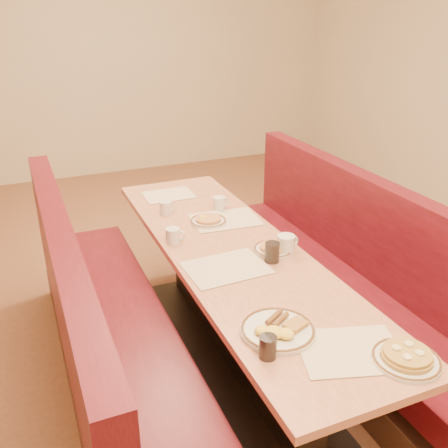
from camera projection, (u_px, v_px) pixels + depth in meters
name	position (u px, v px, depth m)	size (l,w,h in m)	color
ground	(233.00, 360.00, 3.03)	(8.00, 8.00, 0.00)	#9E6647
room_envelope	(236.00, 17.00, 2.25)	(6.04, 8.04, 2.82)	beige
diner_table	(234.00, 308.00, 2.88)	(0.70, 2.50, 0.75)	black
booth_left	(107.00, 341.00, 2.62)	(0.55, 2.50, 1.05)	#4C3326
booth_right	(339.00, 285.00, 3.15)	(0.55, 2.50, 1.05)	#4C3326
placemat_near_left	(226.00, 268.00, 2.54)	(0.41, 0.31, 0.00)	beige
placemat_near_right	(350.00, 350.00, 1.94)	(0.40, 0.30, 0.00)	beige
placemat_far_left	(169.00, 195.00, 3.51)	(0.34, 0.26, 0.00)	beige
placemat_far_right	(225.00, 219.00, 3.11)	(0.41, 0.30, 0.00)	beige
pancake_plate	(406.00, 358.00, 1.87)	(0.26, 0.26, 0.06)	silver
eggs_plate	(278.00, 330.00, 2.04)	(0.31, 0.31, 0.06)	silver
extra_plate_mid	(273.00, 249.00, 2.71)	(0.22, 0.22, 0.04)	silver
extra_plate_far	(208.00, 221.00, 3.07)	(0.22, 0.22, 0.05)	silver
coffee_mug_a	(286.00, 244.00, 2.68)	(0.14, 0.10, 0.10)	silver
coffee_mug_b	(173.00, 235.00, 2.80)	(0.11, 0.08, 0.08)	silver
coffee_mug_c	(220.00, 203.00, 3.26)	(0.11, 0.08, 0.08)	silver
coffee_mug_d	(166.00, 207.00, 3.19)	(0.11, 0.08, 0.08)	silver
soda_tumbler_near	(268.00, 347.00, 1.89)	(0.07, 0.07, 0.09)	black
soda_tumbler_mid	(272.00, 252.00, 2.59)	(0.08, 0.08, 0.11)	black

